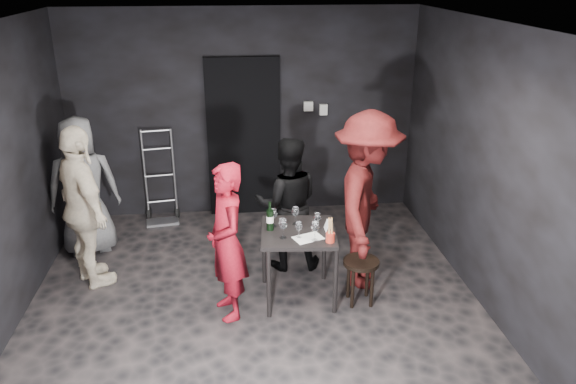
{
  "coord_description": "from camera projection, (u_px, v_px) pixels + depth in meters",
  "views": [
    {
      "loc": [
        -0.19,
        -4.66,
        3.16
      ],
      "look_at": [
        0.34,
        0.25,
        1.15
      ],
      "focal_mm": 35.0,
      "sensor_mm": 36.0,
      "label": 1
    }
  ],
  "objects": [
    {
      "name": "wallbox_upper",
      "position": [
        308.0,
        106.0,
        7.3
      ],
      "size": [
        0.12,
        0.06,
        0.12
      ],
      "primitive_type": "cube",
      "color": "#B7B7B2",
      "rests_on": "wall_back"
    },
    {
      "name": "wine_glass_c",
      "position": [
        295.0,
        215.0,
        5.57
      ],
      "size": [
        0.08,
        0.08,
        0.2
      ],
      "primitive_type": null,
      "rotation": [
        0.0,
        0.0,
        -0.04
      ],
      "color": "white",
      "rests_on": "tasting_table"
    },
    {
      "name": "breadstick_cup",
      "position": [
        330.0,
        231.0,
        5.21
      ],
      "size": [
        0.08,
        0.08,
        0.26
      ],
      "rotation": [
        0.0,
        0.0,
        0.33
      ],
      "color": "red",
      "rests_on": "tasting_table"
    },
    {
      "name": "tasting_mat",
      "position": [
        308.0,
        238.0,
        5.32
      ],
      "size": [
        0.32,
        0.27,
        0.0
      ],
      "primitive_type": "cube",
      "rotation": [
        0.0,
        0.0,
        0.37
      ],
      "color": "white",
      "rests_on": "tasting_table"
    },
    {
      "name": "wall_right",
      "position": [
        494.0,
        174.0,
        5.22
      ],
      "size": [
        0.04,
        5.0,
        2.7
      ],
      "primitive_type": "cube",
      "color": "black",
      "rests_on": "ground"
    },
    {
      "name": "wine_glass_b",
      "position": [
        274.0,
        217.0,
        5.53
      ],
      "size": [
        0.1,
        0.1,
        0.21
      ],
      "primitive_type": null,
      "rotation": [
        0.0,
        0.0,
        0.43
      ],
      "color": "white",
      "rests_on": "tasting_table"
    },
    {
      "name": "reserved_card",
      "position": [
        327.0,
        226.0,
        5.46
      ],
      "size": [
        0.08,
        0.12,
        0.09
      ],
      "primitive_type": null,
      "rotation": [
        0.0,
        0.0,
        0.01
      ],
      "color": "white",
      "rests_on": "tasting_table"
    },
    {
      "name": "wall_back",
      "position": [
        243.0,
        115.0,
        7.3
      ],
      "size": [
        4.5,
        0.04,
        2.7
      ],
      "primitive_type": "cube",
      "color": "black",
      "rests_on": "ground"
    },
    {
      "name": "hand_truck",
      "position": [
        162.0,
        205.0,
        7.39
      ],
      "size": [
        0.41,
        0.35,
        1.24
      ],
      "rotation": [
        0.0,
        0.0,
        0.14
      ],
      "color": "#B2B2B7",
      "rests_on": "floor"
    },
    {
      "name": "wine_glass_e",
      "position": [
        315.0,
        230.0,
        5.24
      ],
      "size": [
        0.09,
        0.09,
        0.22
      ],
      "primitive_type": null,
      "rotation": [
        0.0,
        0.0,
        -0.12
      ],
      "color": "white",
      "rests_on": "tasting_table"
    },
    {
      "name": "wall_front",
      "position": [
        279.0,
        371.0,
        2.69
      ],
      "size": [
        4.5,
        0.04,
        2.7
      ],
      "primitive_type": "cube",
      "color": "black",
      "rests_on": "ground"
    },
    {
      "name": "man_maroon",
      "position": [
        368.0,
        181.0,
        5.61
      ],
      "size": [
        1.14,
        1.64,
        2.31
      ],
      "primitive_type": "imported",
      "rotation": [
        0.0,
        0.0,
        1.24
      ],
      "color": "#4D1111",
      "rests_on": "floor"
    },
    {
      "name": "floor",
      "position": [
        256.0,
        312.0,
        5.5
      ],
      "size": [
        4.5,
        5.0,
        0.02
      ],
      "primitive_type": "cube",
      "color": "black",
      "rests_on": "ground"
    },
    {
      "name": "ceiling",
      "position": [
        249.0,
        26.0,
        4.48
      ],
      "size": [
        4.5,
        5.0,
        0.02
      ],
      "primitive_type": "cube",
      "color": "silver",
      "rests_on": "ground"
    },
    {
      "name": "server_red",
      "position": [
        227.0,
        240.0,
        5.2
      ],
      "size": [
        0.52,
        0.65,
        1.57
      ],
      "primitive_type": "imported",
      "rotation": [
        0.0,
        0.0,
        -1.29
      ],
      "color": "maroon",
      "rests_on": "floor"
    },
    {
      "name": "tasting_table",
      "position": [
        298.0,
        240.0,
        5.51
      ],
      "size": [
        0.72,
        0.72,
        0.75
      ],
      "rotation": [
        0.0,
        0.0,
        -0.09
      ],
      "color": "black",
      "rests_on": "floor"
    },
    {
      "name": "woman_black",
      "position": [
        288.0,
        204.0,
        6.09
      ],
      "size": [
        0.74,
        0.42,
        1.49
      ],
      "primitive_type": "imported",
      "rotation": [
        0.0,
        0.0,
        3.11
      ],
      "color": "black",
      "rests_on": "floor"
    },
    {
      "name": "wine_bottle",
      "position": [
        270.0,
        219.0,
        5.45
      ],
      "size": [
        0.07,
        0.07,
        0.29
      ],
      "rotation": [
        0.0,
        0.0,
        0.03
      ],
      "color": "black",
      "rests_on": "tasting_table"
    },
    {
      "name": "wine_glass_a",
      "position": [
        283.0,
        227.0,
        5.29
      ],
      "size": [
        0.09,
        0.09,
        0.22
      ],
      "primitive_type": null,
      "rotation": [
        0.0,
        0.0,
        -0.04
      ],
      "color": "white",
      "rests_on": "tasting_table"
    },
    {
      "name": "wine_glass_d",
      "position": [
        299.0,
        229.0,
        5.3
      ],
      "size": [
        0.08,
        0.08,
        0.18
      ],
      "primitive_type": null,
      "rotation": [
        0.0,
        0.0,
        -0.28
      ],
      "color": "white",
      "rests_on": "tasting_table"
    },
    {
      "name": "stool",
      "position": [
        361.0,
        269.0,
        5.53
      ],
      "size": [
        0.36,
        0.36,
        0.47
      ],
      "rotation": [
        0.0,
        0.0,
        0.26
      ],
      "color": "black",
      "rests_on": "floor"
    },
    {
      "name": "bystander_grey",
      "position": [
        83.0,
        181.0,
        6.36
      ],
      "size": [
        0.94,
        0.65,
        1.76
      ],
      "primitive_type": "imported",
      "rotation": [
        0.0,
        0.0,
        3.38
      ],
      "color": "slate",
      "rests_on": "floor"
    },
    {
      "name": "wine_glass_f",
      "position": [
        317.0,
        220.0,
        5.47
      ],
      "size": [
        0.09,
        0.09,
        0.19
      ],
      "primitive_type": null,
      "rotation": [
        0.0,
        0.0,
        0.43
      ],
      "color": "white",
      "rests_on": "tasting_table"
    },
    {
      "name": "wallbox_lower",
      "position": [
        323.0,
        110.0,
        7.34
      ],
      "size": [
        0.1,
        0.06,
        0.14
      ],
      "primitive_type": "cube",
      "color": "#B7B7B2",
      "rests_on": "wall_back"
    },
    {
      "name": "bystander_cream",
      "position": [
        82.0,
        197.0,
        5.64
      ],
      "size": [
        1.1,
        1.28,
        1.98
      ],
      "primitive_type": "imported",
      "rotation": [
        0.0,
        0.0,
        2.15
      ],
      "color": "#F6E4C6",
      "rests_on": "floor"
    },
    {
      "name": "doorway",
      "position": [
        244.0,
        138.0,
        7.35
      ],
      "size": [
        0.95,
        0.1,
        2.1
      ],
      "primitive_type": "cube",
      "color": "black",
      "rests_on": "ground"
    }
  ]
}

